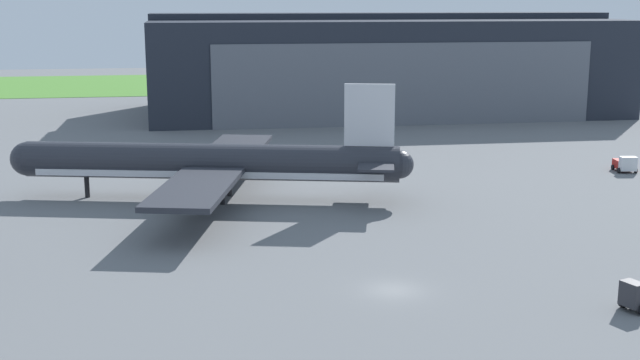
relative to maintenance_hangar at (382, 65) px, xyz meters
name	(u,v)px	position (x,y,z in m)	size (l,w,h in m)	color
ground_plane	(393,290)	(-22.87, -103.50, -9.32)	(440.00, 440.00, 0.00)	slate
grass_field_strip	(247,83)	(-22.87, 61.92, -9.28)	(440.00, 56.00, 0.08)	#4A8430
maintenance_hangar	(382,65)	(0.00, 0.00, 0.00)	(90.69, 38.75, 19.55)	#232833
airliner_far_left	(211,163)	(-36.10, -70.92, -5.07)	(44.87, 41.32, 13.32)	#282B33
fuel_bowser	(625,164)	(18.28, -63.57, -8.29)	(2.85, 3.73, 2.18)	silver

